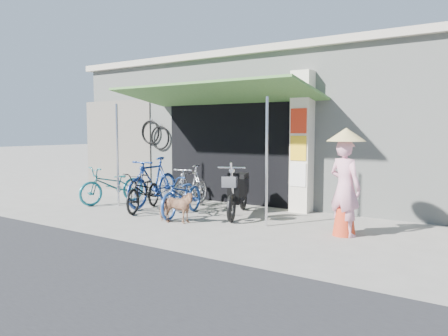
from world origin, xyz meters
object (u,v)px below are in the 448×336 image
Objects in this scene: nun at (345,183)px; bike_teal at (113,185)px; bike_blue at (153,182)px; bike_silver at (190,187)px; street_dog at (176,207)px; bike_black at (144,191)px; moped at (238,192)px; bike_navy at (183,195)px.

bike_teal is at bearing 19.87° from nun.
nun reaches higher than bike_blue.
street_dog is (0.76, -1.41, -0.18)m from bike_silver.
bike_teal reaches higher than bike_black.
moped is at bearing -2.71° from bike_blue.
bike_teal is 2.37m from bike_navy.
bike_navy is 0.73m from street_dog.
bike_teal is at bearing 148.76° from bike_black.
bike_teal is 1.05× the size of bike_silver.
moped is 2.48m from nun.
nun reaches higher than bike_silver.
bike_blue is 0.94m from bike_silver.
nun reaches higher than moped.
street_dog is at bearing -41.78° from bike_blue.
bike_teal is 3.29m from moped.
bike_blue is at bearing 35.87° from street_dog.
nun is at bearing -93.63° from street_dog.
bike_blue reaches higher than bike_silver.
nun is at bearing -11.00° from bike_blue.
bike_black is at bearing 177.75° from moped.
moped is at bearing -13.04° from bike_silver.
bike_teal reaches higher than street_dog.
bike_silver reaches higher than bike_navy.
bike_teal is 0.94× the size of moped.
bike_navy is at bearing 6.99° from bike_teal.
bike_silver is at bearing 9.06° from street_dog.
bike_black is at bearing -139.43° from bike_silver.
bike_black is at bearing 168.96° from bike_navy.
bike_navy is at bearing 23.81° from nun.
nun reaches higher than street_dog.
moped reaches higher than bike_teal.
bike_navy is at bearing -164.29° from moped.
bike_silver is 3.78m from nun.
bike_black is (1.28, -0.25, -0.02)m from bike_teal.
moped reaches higher than bike_black.
bike_silver is 0.90× the size of moped.
bike_blue is 2.23m from moped.
moped reaches higher than bike_silver.
moped reaches higher than street_dog.
bike_silver is 1.61m from street_dog.
nun is (4.38, 0.20, 0.46)m from bike_black.
bike_navy is at bearing -71.39° from bike_silver.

